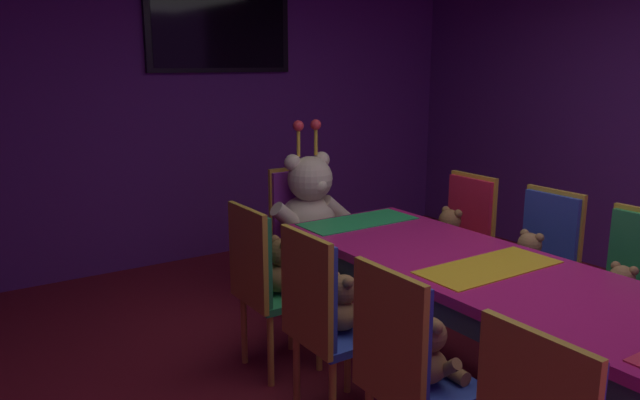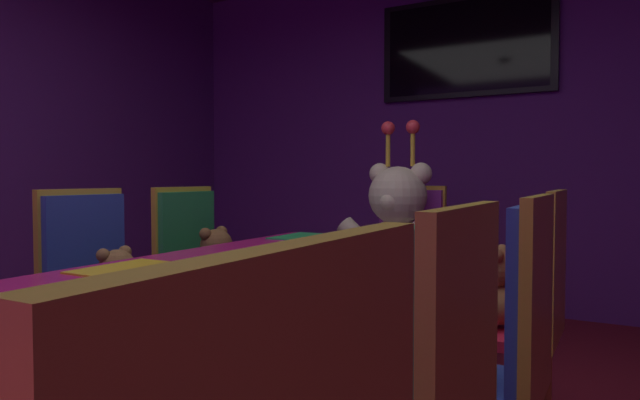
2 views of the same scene
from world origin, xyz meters
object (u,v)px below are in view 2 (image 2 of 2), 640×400
object	(u,v)px
chair_left_3	(195,263)
throne_chair	(407,252)
chair_right_2	(506,340)
king_teddy_bear	(397,230)
chair_right_3	(533,295)
banquet_table	(193,305)
teddy_left_2	(118,289)
wall_tv	(466,47)
teddy_right_2	(452,337)
teddy_left_3	(217,265)
chair_left_2	(94,282)
teddy_right_3	(493,292)

from	to	relation	value
chair_left_3	throne_chair	distance (m)	1.22
chair_right_2	king_teddy_bear	size ratio (longest dim) A/B	1.10
chair_right_3	chair_right_2	bearing A→B (deg)	91.84
banquet_table	throne_chair	world-z (taller)	throne_chair
teddy_left_2	king_teddy_bear	world-z (taller)	king_teddy_bear
teddy_left_2	wall_tv	bearing A→B (deg)	76.52
chair_right_3	king_teddy_bear	bearing A→B (deg)	-41.36
chair_right_2	teddy_right_2	bearing A→B (deg)	-0.00
king_teddy_bear	teddy_right_2	bearing A→B (deg)	26.92
teddy_left_2	teddy_left_3	world-z (taller)	teddy_left_3
chair_left_2	teddy_left_2	distance (m)	0.14
teddy_left_2	throne_chair	xyz separation A→B (m)	(0.67, 1.52, 0.01)
chair_left_3	king_teddy_bear	distance (m)	1.11
chair_right_2	wall_tv	distance (m)	3.28
wall_tv	teddy_left_2	bearing A→B (deg)	-103.48
chair_right_2	king_teddy_bear	distance (m)	1.61
wall_tv	chair_right_2	bearing A→B (deg)	-73.46
teddy_right_3	chair_right_3	bearing A→B (deg)	180.00
banquet_table	wall_tv	bearing A→B (deg)	90.00
chair_left_2	chair_right_3	distance (m)	1.75
banquet_table	king_teddy_bear	distance (m)	1.66
teddy_left_2	teddy_right_2	bearing A→B (deg)	-0.62
chair_left_3	teddy_right_2	bearing A→B (deg)	-22.46
teddy_right_2	throne_chair	xyz separation A→B (m)	(-0.69, 1.53, 0.01)
banquet_table	wall_tv	xyz separation A→B (m)	(0.00, 3.11, 1.40)
chair_left_2	throne_chair	distance (m)	1.72
chair_left_2	teddy_left_3	world-z (taller)	chair_left_2
chair_right_3	teddy_right_3	bearing A→B (deg)	-0.00
banquet_table	teddy_right_3	size ratio (longest dim) A/B	7.76
banquet_table	teddy_left_2	distance (m)	0.74
chair_left_2	chair_right_3	size ratio (longest dim) A/B	1.00
chair_right_2	teddy_right_3	bearing A→B (deg)	-75.54
teddy_left_3	wall_tv	bearing A→B (deg)	73.23
banquet_table	teddy_left_2	xyz separation A→B (m)	(-0.67, 0.31, -0.07)
king_teddy_bear	chair_right_3	bearing A→B (deg)	48.64
chair_left_3	throne_chair	size ratio (longest dim) A/B	1.00
king_teddy_bear	throne_chair	bearing A→B (deg)	180.00
teddy_right_3	chair_left_2	bearing A→B (deg)	22.98
teddy_left_3	wall_tv	xyz separation A→B (m)	(0.66, 2.20, 1.45)
king_teddy_bear	wall_tv	xyz separation A→B (m)	(0.00, 1.45, 1.31)
chair_right_3	teddy_right_3	xyz separation A→B (m)	(-0.15, 0.00, -0.00)
chair_right_3	chair_left_2	bearing A→B (deg)	21.12
chair_left_2	teddy_right_2	world-z (taller)	chair_left_2
banquet_table	teddy_right_2	size ratio (longest dim) A/B	8.27
wall_tv	teddy_right_3	bearing A→B (deg)	-72.85
chair_right_3	wall_tv	size ratio (longest dim) A/B	0.73
wall_tv	chair_left_2	bearing A→B (deg)	-106.24
teddy_left_2	teddy_left_3	distance (m)	0.61
wall_tv	teddy_right_2	bearing A→B (deg)	-76.19
teddy_left_2	wall_tv	distance (m)	3.23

